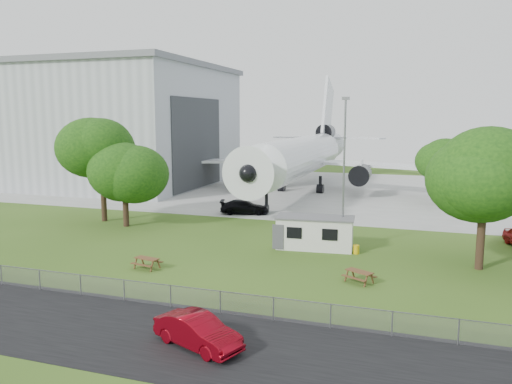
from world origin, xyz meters
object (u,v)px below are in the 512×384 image
(picnic_west, at_px, (147,268))
(airliner, at_px, (302,155))
(site_cabin, at_px, (315,233))
(hangar, at_px, (88,124))
(car_centre_sedan, at_px, (198,332))
(picnic_east, at_px, (359,282))

(picnic_west, bearing_deg, airliner, 98.07)
(picnic_west, bearing_deg, site_cabin, 52.81)
(hangar, bearing_deg, site_cabin, -34.65)
(site_cabin, relative_size, picnic_west, 3.81)
(hangar, bearing_deg, picnic_west, -49.35)
(hangar, xyz_separation_m, car_centre_sedan, (42.48, -49.48, -8.65))
(picnic_west, xyz_separation_m, picnic_east, (14.57, 1.66, 0.00))
(airliner, relative_size, site_cabin, 6.96)
(airliner, relative_size, picnic_east, 26.52)
(hangar, xyz_separation_m, picnic_west, (33.94, -39.53, -9.41))
(airliner, distance_m, car_centre_sedan, 49.97)
(hangar, distance_m, picnic_east, 62.25)
(hangar, relative_size, site_cabin, 6.27)
(hangar, distance_m, car_centre_sedan, 65.79)
(site_cabin, bearing_deg, picnic_west, -138.21)
(airliner, distance_m, picnic_east, 40.10)
(hangar, bearing_deg, picnic_east, -37.98)
(hangar, bearing_deg, airliner, -0.22)
(hangar, height_order, site_cabin, hangar)
(picnic_west, xyz_separation_m, car_centre_sedan, (8.54, -9.95, 0.75))
(hangar, height_order, picnic_east, hangar)
(airliner, bearing_deg, hangar, 179.78)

